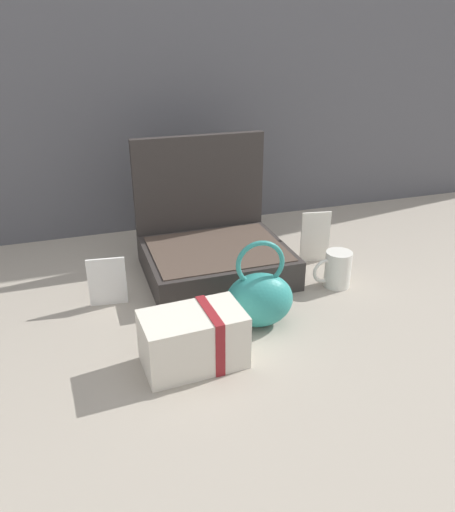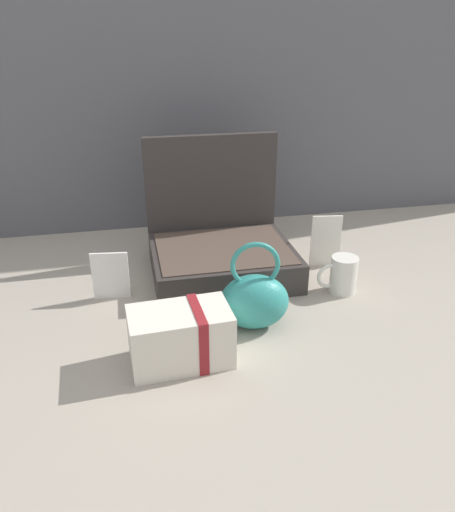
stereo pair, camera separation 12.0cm
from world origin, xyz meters
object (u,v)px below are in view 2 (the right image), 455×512
(open_suitcase, at_px, (220,245))
(poster_card_right, at_px, (326,241))
(teal_pouch_handbag, at_px, (254,300))
(info_card_left, at_px, (111,276))
(cream_toiletry_bag, at_px, (182,336))
(coffee_mug, at_px, (342,275))

(open_suitcase, relative_size, poster_card_right, 2.52)
(teal_pouch_handbag, relative_size, poster_card_right, 1.39)
(info_card_left, bearing_deg, cream_toiletry_bag, -57.30)
(teal_pouch_handbag, xyz_separation_m, poster_card_right, (0.29, 0.27, 0.01))
(teal_pouch_handbag, distance_m, cream_toiletry_bag, 0.20)
(info_card_left, relative_size, poster_card_right, 0.82)
(poster_card_right, bearing_deg, cream_toiletry_bag, -132.23)
(open_suitcase, relative_size, teal_pouch_handbag, 1.80)
(open_suitcase, height_order, info_card_left, open_suitcase)
(open_suitcase, bearing_deg, coffee_mug, -34.27)
(open_suitcase, xyz_separation_m, cream_toiletry_bag, (-0.16, -0.40, -0.02))
(open_suitcase, bearing_deg, info_card_left, -161.48)
(teal_pouch_handbag, xyz_separation_m, cream_toiletry_bag, (-0.18, -0.10, -0.01))
(open_suitcase, distance_m, info_card_left, 0.32)
(poster_card_right, bearing_deg, coffee_mug, -86.30)
(open_suitcase, height_order, teal_pouch_handbag, open_suitcase)
(cream_toiletry_bag, relative_size, coffee_mug, 1.96)
(cream_toiletry_bag, bearing_deg, info_card_left, 115.67)
(cream_toiletry_bag, bearing_deg, coffee_mug, 24.82)
(cream_toiletry_bag, xyz_separation_m, coffee_mug, (0.45, 0.21, -0.01))
(teal_pouch_handbag, bearing_deg, coffee_mug, 22.68)
(cream_toiletry_bag, height_order, coffee_mug, cream_toiletry_bag)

